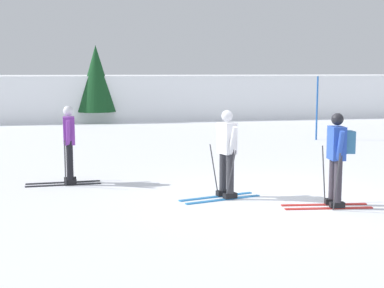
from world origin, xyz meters
name	(u,v)px	position (x,y,z in m)	size (l,w,h in m)	color
ground_plane	(275,199)	(0.00, 0.00, 0.00)	(120.00, 120.00, 0.00)	white
far_snow_ridge	(147,96)	(0.00, 20.41, 1.10)	(80.00, 7.60, 2.19)	white
skier_purple	(69,142)	(-3.89, 2.31, 0.92)	(1.61, 1.00, 1.71)	black
skier_blue	(337,155)	(0.88, -0.77, 0.96)	(1.63, 1.00, 1.71)	red
skier_white	(226,151)	(-0.89, 0.32, 0.92)	(1.64, 0.97, 1.71)	#237AC6
trail_marker_pole	(317,108)	(4.63, 8.49, 1.13)	(0.06, 0.06, 2.25)	#1E56AD
conifer_far_left	(96,79)	(-2.81, 16.83, 2.08)	(1.84, 1.84, 3.64)	#513823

